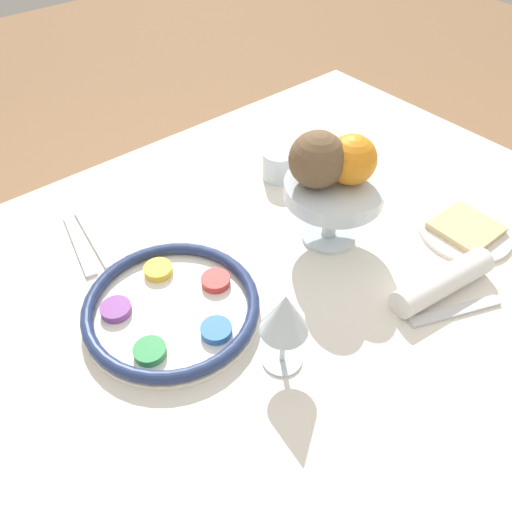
{
  "coord_description": "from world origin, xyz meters",
  "views": [
    {
      "loc": [
        -0.45,
        -0.44,
        1.41
      ],
      "look_at": [
        -0.06,
        0.03,
        0.81
      ],
      "focal_mm": 35.0,
      "sensor_mm": 36.0,
      "label": 1
    }
  ],
  "objects_px": {
    "seder_plate": "(172,307)",
    "napkin_roll": "(443,282)",
    "wine_glass": "(285,316)",
    "fruit_stand": "(333,195)",
    "orange_fruit": "(351,159)",
    "coconut": "(317,160)",
    "cup_near": "(279,165)",
    "bread_plate": "(465,230)"
  },
  "relations": [
    {
      "from": "orange_fruit",
      "to": "cup_near",
      "type": "height_order",
      "value": "orange_fruit"
    },
    {
      "from": "napkin_roll",
      "to": "cup_near",
      "type": "height_order",
      "value": "cup_near"
    },
    {
      "from": "wine_glass",
      "to": "orange_fruit",
      "type": "relative_size",
      "value": 1.71
    },
    {
      "from": "wine_glass",
      "to": "coconut",
      "type": "bearing_deg",
      "value": 37.4
    },
    {
      "from": "seder_plate",
      "to": "wine_glass",
      "type": "relative_size",
      "value": 1.94
    },
    {
      "from": "orange_fruit",
      "to": "cup_near",
      "type": "xyz_separation_m",
      "value": [
        0.04,
        0.21,
        -0.14
      ]
    },
    {
      "from": "seder_plate",
      "to": "coconut",
      "type": "distance_m",
      "value": 0.34
    },
    {
      "from": "orange_fruit",
      "to": "coconut",
      "type": "distance_m",
      "value": 0.06
    },
    {
      "from": "fruit_stand",
      "to": "bread_plate",
      "type": "relative_size",
      "value": 1.02
    },
    {
      "from": "fruit_stand",
      "to": "coconut",
      "type": "bearing_deg",
      "value": 143.13
    },
    {
      "from": "wine_glass",
      "to": "orange_fruit",
      "type": "xyz_separation_m",
      "value": [
        0.27,
        0.14,
        0.06
      ]
    },
    {
      "from": "coconut",
      "to": "bread_plate",
      "type": "xyz_separation_m",
      "value": [
        0.24,
        -0.18,
        -0.17
      ]
    },
    {
      "from": "cup_near",
      "to": "bread_plate",
      "type": "bearing_deg",
      "value": -67.58
    },
    {
      "from": "wine_glass",
      "to": "cup_near",
      "type": "bearing_deg",
      "value": 49.02
    },
    {
      "from": "seder_plate",
      "to": "fruit_stand",
      "type": "height_order",
      "value": "fruit_stand"
    },
    {
      "from": "wine_glass",
      "to": "bread_plate",
      "type": "bearing_deg",
      "value": -1.29
    },
    {
      "from": "orange_fruit",
      "to": "bread_plate",
      "type": "bearing_deg",
      "value": -39.26
    },
    {
      "from": "wine_glass",
      "to": "napkin_roll",
      "type": "bearing_deg",
      "value": -13.03
    },
    {
      "from": "coconut",
      "to": "cup_near",
      "type": "relative_size",
      "value": 1.35
    },
    {
      "from": "seder_plate",
      "to": "wine_glass",
      "type": "height_order",
      "value": "wine_glass"
    },
    {
      "from": "coconut",
      "to": "seder_plate",
      "type": "bearing_deg",
      "value": 178.0
    },
    {
      "from": "coconut",
      "to": "cup_near",
      "type": "height_order",
      "value": "coconut"
    },
    {
      "from": "orange_fruit",
      "to": "napkin_roll",
      "type": "relative_size",
      "value": 0.42
    },
    {
      "from": "wine_glass",
      "to": "bread_plate",
      "type": "xyz_separation_m",
      "value": [
        0.46,
        -0.01,
        -0.1
      ]
    },
    {
      "from": "fruit_stand",
      "to": "seder_plate",
      "type": "bearing_deg",
      "value": 174.54
    },
    {
      "from": "orange_fruit",
      "to": "napkin_roll",
      "type": "distance_m",
      "value": 0.26
    },
    {
      "from": "seder_plate",
      "to": "wine_glass",
      "type": "bearing_deg",
      "value": -66.88
    },
    {
      "from": "bread_plate",
      "to": "wine_glass",
      "type": "bearing_deg",
      "value": 178.71
    },
    {
      "from": "cup_near",
      "to": "wine_glass",
      "type": "bearing_deg",
      "value": -130.98
    },
    {
      "from": "wine_glass",
      "to": "fruit_stand",
      "type": "xyz_separation_m",
      "value": [
        0.25,
        0.15,
        -0.01
      ]
    },
    {
      "from": "wine_glass",
      "to": "fruit_stand",
      "type": "height_order",
      "value": "wine_glass"
    },
    {
      "from": "seder_plate",
      "to": "napkin_roll",
      "type": "distance_m",
      "value": 0.45
    },
    {
      "from": "bread_plate",
      "to": "cup_near",
      "type": "bearing_deg",
      "value": 112.42
    },
    {
      "from": "orange_fruit",
      "to": "coconut",
      "type": "bearing_deg",
      "value": 149.75
    },
    {
      "from": "napkin_roll",
      "to": "cup_near",
      "type": "distance_m",
      "value": 0.43
    },
    {
      "from": "napkin_roll",
      "to": "bread_plate",
      "type": "bearing_deg",
      "value": 20.08
    },
    {
      "from": "coconut",
      "to": "bread_plate",
      "type": "height_order",
      "value": "coconut"
    },
    {
      "from": "fruit_stand",
      "to": "orange_fruit",
      "type": "bearing_deg",
      "value": -20.57
    },
    {
      "from": "wine_glass",
      "to": "napkin_roll",
      "type": "relative_size",
      "value": 0.73
    },
    {
      "from": "wine_glass",
      "to": "napkin_roll",
      "type": "height_order",
      "value": "wine_glass"
    },
    {
      "from": "orange_fruit",
      "to": "wine_glass",
      "type": "bearing_deg",
      "value": -152.67
    },
    {
      "from": "seder_plate",
      "to": "napkin_roll",
      "type": "xyz_separation_m",
      "value": [
        0.38,
        -0.25,
        0.01
      ]
    }
  ]
}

